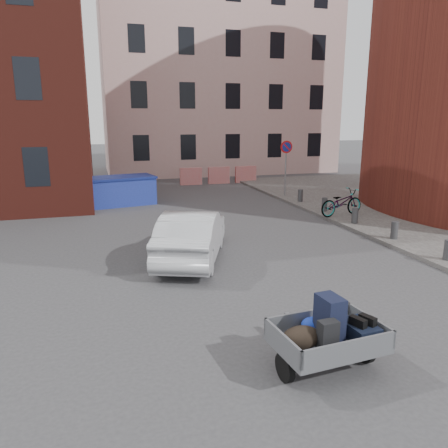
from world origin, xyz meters
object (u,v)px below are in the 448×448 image
object	(u,v)px
dumpster	(120,191)
silver_car	(192,235)
bicycle	(341,202)
trailer	(327,335)

from	to	relation	value
dumpster	silver_car	size ratio (longest dim) A/B	0.79
silver_car	bicycle	distance (m)	7.42
trailer	dumpster	world-z (taller)	dumpster
trailer	dumpster	bearing A→B (deg)	93.54
trailer	dumpster	size ratio (longest dim) A/B	0.57
trailer	silver_car	size ratio (longest dim) A/B	0.45
trailer	silver_car	xyz separation A→B (m)	(-0.77, 5.99, 0.08)
dumpster	silver_car	bearing A→B (deg)	-92.28
silver_car	bicycle	bearing A→B (deg)	-132.23
silver_car	dumpster	bearing A→B (deg)	-59.39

